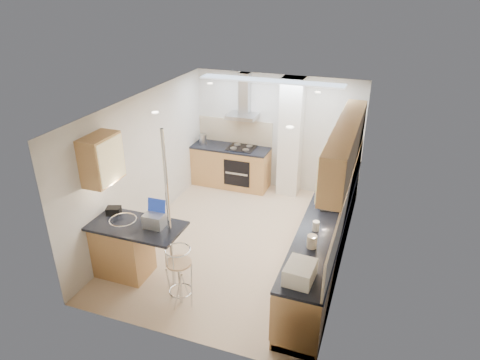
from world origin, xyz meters
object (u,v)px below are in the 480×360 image
(microwave, at_px, (330,197))
(laptop, at_px, (154,221))
(bread_bin, at_px, (300,272))
(bar_stool_end, at_px, (180,276))
(bar_stool_near, at_px, (127,248))

(microwave, distance_m, laptop, 2.80)
(microwave, distance_m, bread_bin, 2.04)
(microwave, relative_size, bar_stool_end, 0.54)
(bar_stool_end, bearing_deg, laptop, 86.01)
(bar_stool_near, height_order, bar_stool_end, bar_stool_near)
(bar_stool_end, relative_size, bread_bin, 2.19)
(microwave, relative_size, bread_bin, 1.19)
(laptop, xyz_separation_m, bread_bin, (2.27, -0.46, -0.01))
(laptop, bearing_deg, bar_stool_near, -165.47)
(laptop, height_order, bread_bin, same)
(microwave, height_order, bar_stool_end, microwave)
(laptop, relative_size, bar_stool_end, 0.32)
(microwave, bearing_deg, bar_stool_near, 107.79)
(bar_stool_near, height_order, bread_bin, bread_bin)
(microwave, height_order, bar_stool_near, microwave)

